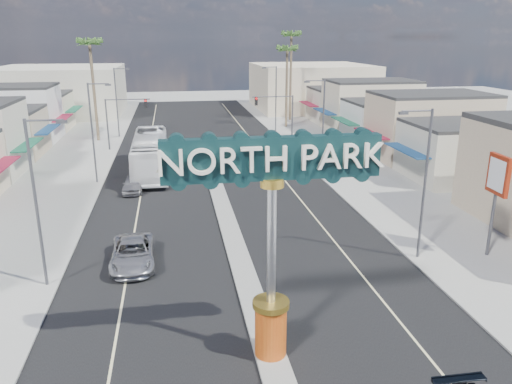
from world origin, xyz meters
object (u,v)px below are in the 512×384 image
object	(u,v)px
streetlight_l_near	(38,196)
palm_left_far	(90,48)
traffic_signal_left	(123,114)
streetlight_r_mid	(321,122)
streetlight_r_near	(423,178)
palm_right_mid	(287,53)
suv_left	(133,253)
gateway_sign	(272,224)
streetlight_l_mid	(94,128)
palm_right_far	(291,40)
streetlight_r_far	(275,96)
city_bus	(150,154)
traffic_signal_right	(278,110)
car_parked_left	(133,184)
bank_pylon_sign	(498,181)
streetlight_l_far	(118,99)

from	to	relation	value
streetlight_l_near	palm_left_far	xyz separation A→B (m)	(-2.57, 40.00, 6.43)
traffic_signal_left	streetlight_r_mid	world-z (taller)	streetlight_r_mid
streetlight_r_near	palm_right_mid	bearing A→B (deg)	86.81
palm_left_far	suv_left	world-z (taller)	palm_left_far
streetlight_r_mid	palm_right_mid	distance (m)	26.71
gateway_sign	streetlight_l_near	xyz separation A→B (m)	(-10.43, 8.02, -0.86)
gateway_sign	streetlight_l_mid	xyz separation A→B (m)	(-10.43, 28.02, -0.86)
traffic_signal_left	streetlight_l_near	world-z (taller)	streetlight_l_near
palm_right_far	streetlight_r_far	bearing A→B (deg)	-114.55
streetlight_r_mid	gateway_sign	bearing A→B (deg)	-110.42
gateway_sign	traffic_signal_left	bearing A→B (deg)	102.33
traffic_signal_left	streetlight_r_far	size ratio (longest dim) A/B	0.67
streetlight_l_near	city_bus	world-z (taller)	streetlight_l_near
gateway_sign	palm_left_far	size ratio (longest dim) A/B	0.70
streetlight_r_mid	streetlight_r_far	distance (m)	22.00
streetlight_r_far	suv_left	world-z (taller)	streetlight_r_far
streetlight_r_far	palm_right_far	world-z (taller)	palm_right_far
traffic_signal_right	streetlight_l_mid	distance (m)	24.11
streetlight_l_mid	streetlight_r_mid	xyz separation A→B (m)	(20.87, 0.00, 0.00)
car_parked_left	streetlight_l_mid	bearing A→B (deg)	138.30
streetlight_r_near	suv_left	distance (m)	17.31
streetlight_r_near	suv_left	size ratio (longest dim) A/B	1.69
streetlight_l_near	streetlight_r_far	distance (m)	46.90
traffic_signal_right	streetlight_l_mid	xyz separation A→B (m)	(-19.62, -13.99, 0.79)
gateway_sign	streetlight_l_near	bearing A→B (deg)	142.45
traffic_signal_right	bank_pylon_sign	world-z (taller)	bank_pylon_sign
streetlight_r_near	suv_left	world-z (taller)	streetlight_r_near
car_parked_left	gateway_sign	bearing A→B (deg)	-71.83
traffic_signal_right	streetlight_r_far	size ratio (longest dim) A/B	0.67
streetlight_l_far	bank_pylon_sign	distance (m)	49.42
palm_left_far	bank_pylon_sign	bearing A→B (deg)	-55.40
streetlight_l_near	car_parked_left	bearing A→B (deg)	78.95
palm_left_far	city_bus	world-z (taller)	palm_left_far
streetlight_r_near	traffic_signal_left	bearing A→B (deg)	119.99
streetlight_l_far	bank_pylon_sign	xyz separation A→B (m)	(25.33, -42.44, -0.26)
traffic_signal_left	traffic_signal_right	world-z (taller)	same
streetlight_l_far	palm_right_far	xyz separation A→B (m)	(25.43, 10.00, 7.32)
streetlight_r_far	suv_left	bearing A→B (deg)	-112.57
traffic_signal_right	car_parked_left	size ratio (longest dim) A/B	1.46
city_bus	car_parked_left	bearing A→B (deg)	-102.89
gateway_sign	palm_right_far	bearing A→B (deg)	75.97
car_parked_left	city_bus	world-z (taller)	city_bus
streetlight_l_far	palm_right_mid	xyz separation A→B (m)	(23.43, 4.00, 5.54)
traffic_signal_left	streetlight_l_mid	distance (m)	14.07
streetlight_r_near	palm_left_far	size ratio (longest dim) A/B	0.69
traffic_signal_right	streetlight_r_near	xyz separation A→B (m)	(1.25, -33.99, 0.79)
suv_left	palm_right_far	bearing A→B (deg)	65.35
streetlight_l_mid	traffic_signal_left	bearing A→B (deg)	84.90
traffic_signal_right	palm_right_mid	xyz separation A→B (m)	(3.82, 12.01, 6.33)
streetlight_l_far	palm_right_far	bearing A→B (deg)	21.46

